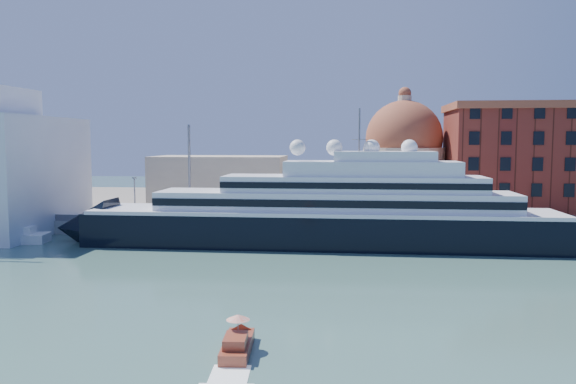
# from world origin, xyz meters

# --- Properties ---
(ground) EXTENTS (400.00, 400.00, 0.00)m
(ground) POSITION_xyz_m (0.00, 0.00, 0.00)
(ground) COLOR #365E55
(ground) RESTS_ON ground
(quay) EXTENTS (180.00, 10.00, 2.50)m
(quay) POSITION_xyz_m (0.00, 34.00, 1.25)
(quay) COLOR gray
(quay) RESTS_ON ground
(land) EXTENTS (260.00, 72.00, 2.00)m
(land) POSITION_xyz_m (0.00, 75.00, 1.00)
(land) COLOR slate
(land) RESTS_ON ground
(quay_fence) EXTENTS (180.00, 0.10, 1.20)m
(quay_fence) POSITION_xyz_m (0.00, 29.50, 3.10)
(quay_fence) COLOR slate
(quay_fence) RESTS_ON quay
(superyacht) EXTENTS (88.99, 12.34, 26.60)m
(superyacht) POSITION_xyz_m (2.95, 23.00, 4.59)
(superyacht) COLOR black
(superyacht) RESTS_ON ground
(service_barge) EXTENTS (13.94, 6.52, 3.02)m
(service_barge) POSITION_xyz_m (-48.16, 19.82, 0.87)
(service_barge) COLOR white
(service_barge) RESTS_ON ground
(water_taxi) EXTENTS (2.70, 6.83, 3.18)m
(water_taxi) POSITION_xyz_m (0.78, -25.56, 0.76)
(water_taxi) COLOR maroon
(water_taxi) RESTS_ON ground
(warehouse) EXTENTS (43.00, 19.00, 23.25)m
(warehouse) POSITION_xyz_m (52.00, 52.00, 13.79)
(warehouse) COLOR maroon
(warehouse) RESTS_ON land
(church) EXTENTS (66.00, 18.00, 25.50)m
(church) POSITION_xyz_m (6.39, 57.72, 10.91)
(church) COLOR beige
(church) RESTS_ON land
(lamp_posts) EXTENTS (120.80, 2.40, 18.00)m
(lamp_posts) POSITION_xyz_m (-12.67, 32.27, 9.84)
(lamp_posts) COLOR slate
(lamp_posts) RESTS_ON quay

